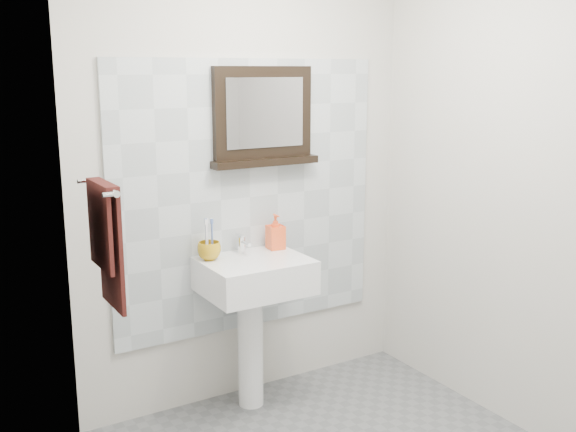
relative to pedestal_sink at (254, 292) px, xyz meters
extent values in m
cube|color=beige|center=(0.09, 0.23, 0.57)|extent=(2.00, 0.01, 2.50)
cube|color=beige|center=(-0.91, -0.87, 0.57)|extent=(0.01, 2.20, 2.50)
cube|color=beige|center=(1.09, -0.87, 0.57)|extent=(0.01, 2.20, 2.50)
cube|color=#B2BCC1|center=(0.09, 0.21, 0.47)|extent=(1.60, 0.02, 1.50)
cylinder|color=white|center=(0.00, 0.05, -0.34)|extent=(0.14, 0.14, 0.68)
cube|color=white|center=(0.00, -0.01, 0.09)|extent=(0.55, 0.44, 0.18)
cylinder|color=silver|center=(0.00, -0.03, 0.17)|extent=(0.32, 0.32, 0.02)
cylinder|color=#4C4C4F|center=(0.00, -0.03, 0.18)|extent=(0.04, 0.04, 0.00)
cylinder|color=silver|center=(0.00, 0.14, 0.23)|extent=(0.04, 0.04, 0.09)
cylinder|color=silver|center=(0.00, 0.09, 0.25)|extent=(0.02, 0.10, 0.02)
cube|color=silver|center=(0.00, 0.15, 0.28)|extent=(0.02, 0.07, 0.01)
imported|color=#B68A15|center=(-0.21, 0.10, 0.23)|extent=(0.14, 0.14, 0.10)
cylinder|color=white|center=(-0.23, 0.09, 0.29)|extent=(0.01, 0.01, 0.19)
cube|color=white|center=(-0.23, 0.09, 0.39)|extent=(0.01, 0.01, 0.03)
cylinder|color=#4A64A9|center=(-0.19, 0.09, 0.29)|extent=(0.01, 0.01, 0.19)
cube|color=#4A64A9|center=(-0.19, 0.09, 0.39)|extent=(0.01, 0.01, 0.03)
cylinder|color=white|center=(-0.21, 0.12, 0.29)|extent=(0.01, 0.01, 0.19)
cube|color=white|center=(-0.21, 0.12, 0.39)|extent=(0.01, 0.01, 0.03)
cylinder|color=#4A64A9|center=(-0.22, 0.11, 0.29)|extent=(0.01, 0.01, 0.19)
cube|color=#4A64A9|center=(-0.22, 0.11, 0.39)|extent=(0.01, 0.01, 0.03)
cylinder|color=white|center=(-0.19, 0.11, 0.29)|extent=(0.01, 0.01, 0.19)
cube|color=white|center=(-0.19, 0.11, 0.39)|extent=(0.01, 0.01, 0.03)
imported|color=red|center=(0.20, 0.11, 0.28)|extent=(0.10, 0.10, 0.20)
cube|color=black|center=(0.17, 0.19, 0.94)|extent=(0.59, 0.06, 0.49)
cube|color=#99999E|center=(0.17, 0.16, 0.94)|extent=(0.47, 0.01, 0.37)
cube|color=black|center=(0.17, 0.17, 0.67)|extent=(0.63, 0.11, 0.04)
cylinder|color=silver|center=(-0.85, -0.27, 0.69)|extent=(0.03, 0.40, 0.03)
cylinder|color=silver|center=(-0.88, -0.46, 0.69)|extent=(0.05, 0.02, 0.02)
cylinder|color=silver|center=(-0.88, -0.08, 0.69)|extent=(0.05, 0.02, 0.02)
cube|color=black|center=(-0.83, -0.27, 0.42)|extent=(0.02, 0.30, 0.52)
cube|color=black|center=(-0.87, -0.27, 0.51)|extent=(0.02, 0.30, 0.34)
cube|color=black|center=(-0.85, -0.27, 0.69)|extent=(0.06, 0.30, 0.03)
camera|label=1|loc=(-1.62, -3.04, 1.17)|focal=42.00mm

